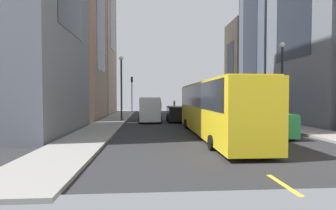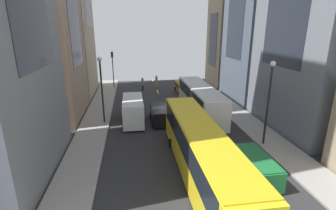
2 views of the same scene
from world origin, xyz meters
The scene contains 23 objects.
ground_plane centered at (0.00, 0.00, 0.00)m, with size 42.75×42.75×0.00m, color #28282B.
sidewalk_west centered at (-7.91, 0.00, 0.07)m, with size 2.92×44.00×0.15m, color gray.
sidewalk_east centered at (7.91, 0.00, 0.07)m, with size 2.92×44.00×0.15m, color gray.
lane_stripe_0 centered at (0.00, -21.00, 0.01)m, with size 0.16×2.00×0.01m, color yellow.
lane_stripe_1 centered at (0.00, -12.60, 0.01)m, with size 0.16×2.00×0.01m, color yellow.
lane_stripe_2 centered at (0.00, -4.20, 0.01)m, with size 0.16×2.00×0.01m, color yellow.
lane_stripe_3 centered at (0.00, 4.20, 0.01)m, with size 0.16×2.00×0.01m, color yellow.
lane_stripe_4 centered at (0.00, 12.60, 0.01)m, with size 0.16×2.00×0.01m, color yellow.
lane_stripe_5 centered at (0.00, 21.00, 0.01)m, with size 0.16×2.00×0.01m, color yellow.
building_west_0 centered at (-13.08, -15.80, 7.57)m, with size 7.07×7.14×15.14m.
building_west_1 centered at (-14.28, -7.03, 12.62)m, with size 9.50×9.16×25.23m.
building_east_1 centered at (13.20, -3.12, 12.56)m, with size 7.33×9.28×25.12m.
city_bus_white centered at (-3.58, -1.08, 2.01)m, with size 2.80×12.11×3.35m.
streetcar_yellow centered at (-0.27, 11.04, 2.13)m, with size 2.70×14.83×3.59m.
delivery_van_white centered at (3.94, 0.07, 1.51)m, with size 2.25×5.81×2.58m.
car_orange_0 centered at (-3.80, -11.47, 0.90)m, with size 2.02×4.70×1.52m.
car_black_1 centered at (1.16, 0.45, 0.95)m, with size 1.96×4.29×1.62m.
car_green_2 centered at (-3.87, 11.64, 0.94)m, with size 2.02×4.14×1.59m.
pedestrian_crossing_near centered at (2.27, -13.80, 1.10)m, with size 0.39×0.39×2.09m.
pedestrian_crossing_mid centered at (-0.12, -15.42, 1.08)m, with size 0.36×0.36×2.05m.
traffic_light_near_corner centered at (6.85, -15.94, 4.16)m, with size 0.32×0.44×5.76m.
streetlamp_near centered at (6.95, 0.03, 4.31)m, with size 0.44×0.44×6.76m.
streetlamp_far centered at (-6.95, 7.13, 4.44)m, with size 0.44×0.44×7.01m.
Camera 1 is at (4.05, 28.80, 2.67)m, focal length 28.86 mm.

